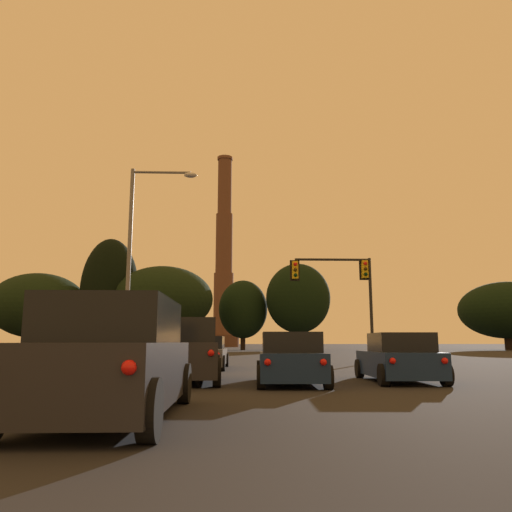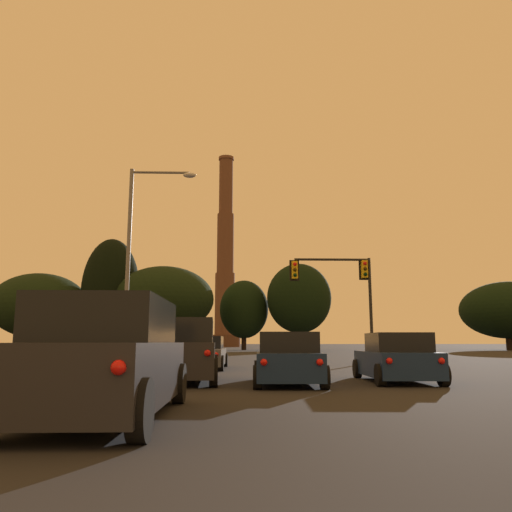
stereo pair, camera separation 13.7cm
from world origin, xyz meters
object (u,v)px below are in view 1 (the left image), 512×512
at_px(street_lamp, 139,244).
at_px(smokestack, 224,270).
at_px(hatchback_center_lane_second, 290,360).
at_px(suv_left_lane_second, 185,351).
at_px(traffic_light_overhead_right, 344,282).
at_px(hatchback_right_lane_second, 398,359).
at_px(sedan_left_lane_front, 205,353).
at_px(suv_left_lane_third, 112,359).

bearing_deg(street_lamp, smokestack, 89.25).
height_order(hatchback_center_lane_second, smokestack, smokestack).
distance_m(suv_left_lane_second, traffic_light_overhead_right, 16.25).
xyz_separation_m(hatchback_right_lane_second, sedan_left_lane_front, (-6.27, 7.60, 0.00)).
relative_size(suv_left_lane_second, smokestack, 0.10).
distance_m(hatchback_right_lane_second, hatchback_center_lane_second, 3.41).
relative_size(hatchback_right_lane_second, smokestack, 0.09).
xyz_separation_m(suv_left_lane_second, traffic_light_overhead_right, (7.84, 13.73, 3.75)).
height_order(hatchback_right_lane_second, street_lamp, street_lamp).
bearing_deg(street_lamp, suv_left_lane_third, -79.88).
xyz_separation_m(sedan_left_lane_front, smokestack, (-2.05, 98.11, 17.96)).
relative_size(suv_left_lane_second, hatchback_center_lane_second, 1.20).
relative_size(suv_left_lane_third, hatchback_right_lane_second, 1.18).
relative_size(suv_left_lane_third, street_lamp, 0.51).
bearing_deg(suv_left_lane_second, traffic_light_overhead_right, 57.59).
bearing_deg(suv_left_lane_third, suv_left_lane_second, 86.80).
xyz_separation_m(suv_left_lane_third, smokestack, (-1.54, 112.67, 17.73)).
height_order(suv_left_lane_third, hatchback_center_lane_second, suv_left_lane_third).
relative_size(suv_left_lane_second, street_lamp, 0.52).
bearing_deg(traffic_light_overhead_right, suv_left_lane_second, -119.73).
xyz_separation_m(hatchback_center_lane_second, traffic_light_overhead_right, (4.78, 14.81, 3.99)).
relative_size(traffic_light_overhead_right, street_lamp, 0.64).
bearing_deg(hatchback_center_lane_second, sedan_left_lane_front, 111.64).
relative_size(street_lamp, smokestack, 0.20).
height_order(suv_left_lane_third, hatchback_right_lane_second, suv_left_lane_third).
relative_size(sedan_left_lane_front, traffic_light_overhead_right, 0.78).
bearing_deg(smokestack, hatchback_right_lane_second, -85.50).
bearing_deg(hatchback_center_lane_second, suv_left_lane_second, 162.79).
height_order(suv_left_lane_third, sedan_left_lane_front, suv_left_lane_third).
relative_size(hatchback_right_lane_second, sedan_left_lane_front, 0.88).
distance_m(suv_left_lane_third, hatchback_right_lane_second, 9.72).
distance_m(suv_left_lane_third, smokestack, 114.06).
xyz_separation_m(suv_left_lane_third, street_lamp, (-2.80, 15.70, 4.92)).
height_order(hatchback_center_lane_second, traffic_light_overhead_right, traffic_light_overhead_right).
relative_size(hatchback_right_lane_second, hatchback_center_lane_second, 1.00).
relative_size(hatchback_center_lane_second, traffic_light_overhead_right, 0.68).
xyz_separation_m(traffic_light_overhead_right, street_lamp, (-11.04, -5.30, 1.17)).
xyz_separation_m(suv_left_lane_third, hatchback_right_lane_second, (6.78, 6.96, -0.23)).
bearing_deg(suv_left_lane_third, sedan_left_lane_front, 87.92).
height_order(hatchback_right_lane_second, hatchback_center_lane_second, same).
bearing_deg(hatchback_center_lane_second, smokestack, 94.94).
distance_m(hatchback_right_lane_second, traffic_light_overhead_right, 14.67).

